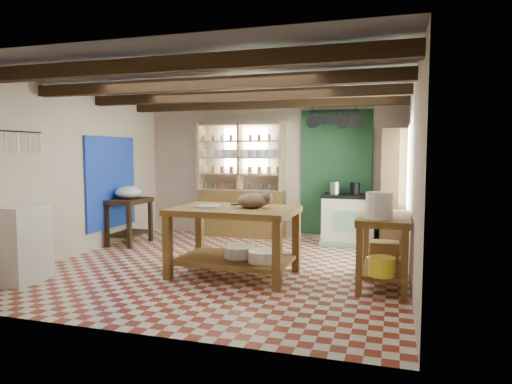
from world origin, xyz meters
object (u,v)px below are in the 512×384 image
(stove, at_px, (349,219))
(prep_table, at_px, (129,221))
(work_table, at_px, (234,242))
(white_cabinet, at_px, (18,244))
(right_counter, at_px, (384,250))
(cat, at_px, (253,201))

(stove, relative_size, prep_table, 1.13)
(work_table, bearing_deg, white_cabinet, -154.84)
(work_table, xyz_separation_m, right_counter, (1.90, 0.13, -0.02))
(prep_table, xyz_separation_m, cat, (2.73, -1.37, 0.60))
(right_counter, bearing_deg, stove, 105.85)
(stove, relative_size, right_counter, 0.75)
(work_table, height_order, prep_table, work_table)
(right_counter, bearing_deg, cat, -176.18)
(work_table, relative_size, right_counter, 1.32)
(work_table, xyz_separation_m, white_cabinet, (-2.50, -1.06, 0.03))
(cat, bearing_deg, prep_table, 145.39)
(white_cabinet, bearing_deg, prep_table, 85.21)
(white_cabinet, relative_size, cat, 2.24)
(white_cabinet, distance_m, cat, 3.01)
(prep_table, bearing_deg, stove, 17.02)
(prep_table, relative_size, white_cabinet, 0.84)
(work_table, bearing_deg, right_counter, 6.00)
(work_table, xyz_separation_m, prep_table, (-2.48, 1.42, -0.05))
(stove, height_order, right_counter, stove)
(work_table, xyz_separation_m, stove, (1.25, 2.55, -0.01))
(work_table, height_order, stove, work_table)
(prep_table, height_order, cat, cat)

